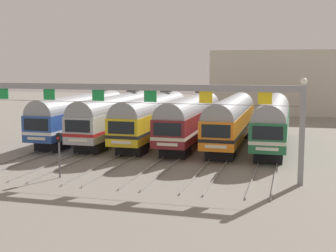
# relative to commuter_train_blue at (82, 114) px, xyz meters

# --- Properties ---
(ground_plane) EXTENTS (160.00, 160.00, 0.00)m
(ground_plane) POSITION_rel_commuter_train_blue_xyz_m (9.82, 0.00, -2.69)
(ground_plane) COLOR gray
(track_bed) EXTENTS (21.15, 70.00, 0.15)m
(track_bed) POSITION_rel_commuter_train_blue_xyz_m (9.82, 17.00, -2.61)
(track_bed) COLOR gray
(track_bed) RESTS_ON ground
(commuter_train_blue) EXTENTS (2.88, 18.06, 5.05)m
(commuter_train_blue) POSITION_rel_commuter_train_blue_xyz_m (0.00, 0.00, 0.00)
(commuter_train_blue) COLOR #284C9E
(commuter_train_blue) RESTS_ON ground
(commuter_train_stainless) EXTENTS (2.88, 18.06, 5.05)m
(commuter_train_stainless) POSITION_rel_commuter_train_blue_xyz_m (3.93, 0.00, 0.00)
(commuter_train_stainless) COLOR #B2B5BA
(commuter_train_stainless) RESTS_ON ground
(commuter_train_yellow) EXTENTS (2.88, 18.06, 5.05)m
(commuter_train_yellow) POSITION_rel_commuter_train_blue_xyz_m (7.86, 0.00, 0.00)
(commuter_train_yellow) COLOR gold
(commuter_train_yellow) RESTS_ON ground
(commuter_train_maroon) EXTENTS (2.88, 18.06, 5.05)m
(commuter_train_maroon) POSITION_rel_commuter_train_blue_xyz_m (11.79, 0.00, 0.00)
(commuter_train_maroon) COLOR maroon
(commuter_train_maroon) RESTS_ON ground
(commuter_train_orange) EXTENTS (2.88, 18.06, 4.77)m
(commuter_train_orange) POSITION_rel_commuter_train_blue_xyz_m (15.71, -0.00, -0.00)
(commuter_train_orange) COLOR orange
(commuter_train_orange) RESTS_ON ground
(commuter_train_green) EXTENTS (2.88, 18.06, 4.77)m
(commuter_train_green) POSITION_rel_commuter_train_blue_xyz_m (19.64, -0.00, -0.00)
(commuter_train_green) COLOR #236B42
(commuter_train_green) RESTS_ON ground
(catenary_gantry) EXTENTS (24.88, 0.44, 6.97)m
(catenary_gantry) POSITION_rel_commuter_train_blue_xyz_m (9.82, -13.50, 2.64)
(catenary_gantry) COLOR gray
(catenary_gantry) RESTS_ON ground
(yard_signal_mast) EXTENTS (0.28, 0.35, 3.17)m
(yard_signal_mast) POSITION_rel_commuter_train_blue_xyz_m (5.89, -15.85, -0.48)
(yard_signal_mast) COLOR #59595E
(yard_signal_mast) RESTS_ON ground
(maintenance_building) EXTENTS (25.31, 10.00, 10.22)m
(maintenance_building) POSITION_rel_commuter_train_blue_xyz_m (21.10, 34.11, 2.42)
(maintenance_building) COLOR beige
(maintenance_building) RESTS_ON ground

